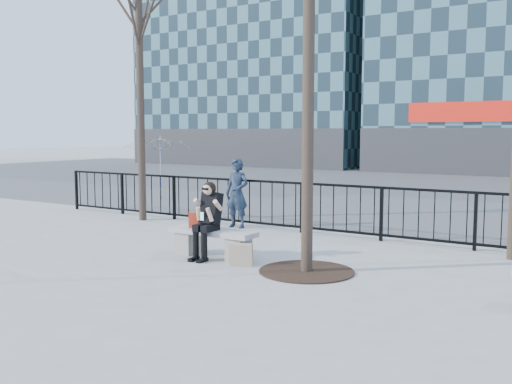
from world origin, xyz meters
The scene contains 12 objects.
ground centered at (0.00, 0.00, 0.00)m, with size 120.00×120.00×0.00m, color gray.
street_surface centered at (0.00, 15.00, 0.00)m, with size 60.00×23.00×0.01m, color #474747.
railing centered at (0.00, 3.00, 0.55)m, with size 14.00×0.06×1.10m.
building_left centered at (-15.00, 27.00, 11.30)m, with size 16.20×10.20×22.60m.
tree_left centered at (-4.00, 2.50, 4.86)m, with size 2.80×2.80×6.50m.
tree_grate centered at (1.90, -0.10, 0.01)m, with size 1.50×1.50×0.02m, color black.
bench_main centered at (0.00, 0.00, 0.30)m, with size 1.65×0.46×0.49m.
seated_woman centered at (0.00, -0.16, 0.67)m, with size 0.50×0.64×1.34m.
handbag centered at (-0.32, 0.02, 0.63)m, with size 0.33×0.16×0.27m, color #B22C16.
shopping_bag centered at (0.79, -0.29, 0.18)m, with size 0.38×0.14×0.36m, color beige.
standing_man centered at (-1.36, 2.80, 0.79)m, with size 0.58×0.38×1.59m, color black.
vendor_umbrella centered at (-6.67, 6.15, 1.04)m, with size 2.27×2.31×2.08m, color yellow.
Camera 1 is at (5.87, -7.95, 2.19)m, focal length 40.00 mm.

